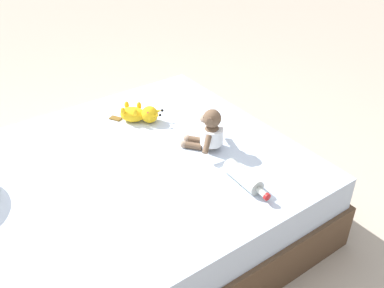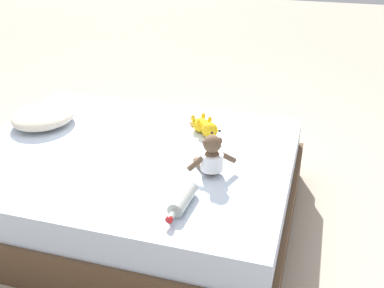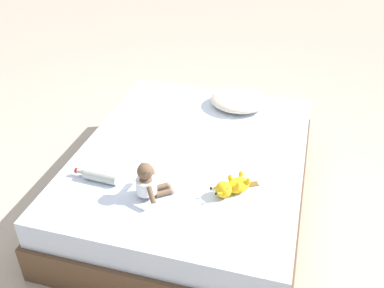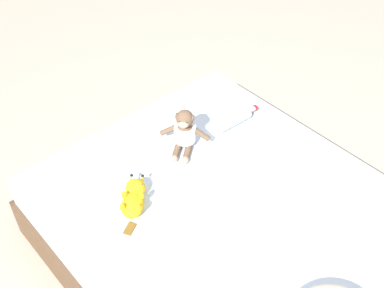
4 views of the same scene
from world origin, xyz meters
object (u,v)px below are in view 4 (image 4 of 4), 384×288
object	(u,v)px
plush_yellow_creature	(134,198)
glass_bottle	(234,119)
bed	(235,239)
plush_monkey	(185,132)

from	to	relation	value
plush_yellow_creature	glass_bottle	size ratio (longest dim) A/B	0.92
bed	plush_monkey	size ratio (longest dim) A/B	7.64
plush_yellow_creature	glass_bottle	world-z (taller)	plush_yellow_creature
plush_monkey	glass_bottle	bearing A→B (deg)	170.91
plush_monkey	glass_bottle	distance (m)	0.35
bed	plush_yellow_creature	bearing A→B (deg)	-46.62
bed	plush_monkey	bearing A→B (deg)	-102.53
plush_monkey	plush_yellow_creature	size ratio (longest dim) A/B	0.94
plush_monkey	plush_yellow_creature	distance (m)	0.49
bed	plush_monkey	world-z (taller)	plush_monkey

